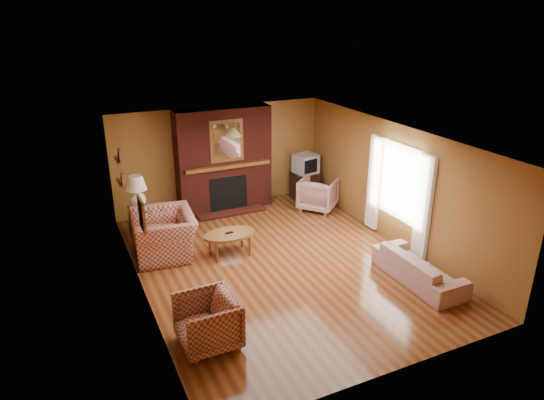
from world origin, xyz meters
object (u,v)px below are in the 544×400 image
side_table (140,220)px  coffee_table (229,236)px  crt_tv (306,164)px  plaid_loveseat (164,234)px  floral_sofa (419,268)px  tv_stand (305,185)px  floral_armchair (318,194)px  table_lamp (137,190)px  plaid_armchair (207,322)px  fireplace (224,161)px

side_table → coffee_table: bearing=-51.7°
coffee_table → crt_tv: size_ratio=1.68×
plaid_loveseat → floral_sofa: bearing=58.2°
side_table → tv_stand: 4.16m
floral_armchair → table_lamp: table_lamp is taller
plaid_loveseat → plaid_armchair: 2.96m
floral_sofa → coffee_table: size_ratio=1.77×
tv_stand → floral_sofa: bearing=-91.3°
plaid_loveseat → floral_armchair: plaid_loveseat is taller
plaid_loveseat → side_table: size_ratio=2.24×
floral_armchair → coffee_table: bearing=75.4°
floral_armchair → crt_tv: (0.08, 0.77, 0.52)m
fireplace → side_table: 2.34m
crt_tv → plaid_armchair: bearing=-131.7°
table_lamp → plaid_loveseat: bearing=-78.1°
plaid_armchair → side_table: plaid_armchair is taller
table_lamp → crt_tv: table_lamp is taller
floral_armchair → side_table: 4.10m
coffee_table → table_lamp: table_lamp is taller
fireplace → plaid_armchair: 5.13m
tv_stand → plaid_armchair: bearing=-131.0°
side_table → floral_sofa: bearing=-45.2°
plaid_armchair → tv_stand: plaid_armchair is taller
fireplace → floral_sofa: size_ratio=1.35×
coffee_table → crt_tv: crt_tv is taller
floral_armchair → side_table: (-4.07, 0.43, -0.09)m
tv_stand → side_table: bearing=-174.5°
plaid_loveseat → coffee_table: (1.12, -0.55, -0.01)m
plaid_loveseat → coffee_table: 1.24m
plaid_loveseat → crt_tv: crt_tv is taller
floral_armchair → table_lamp: size_ratio=1.18×
crt_tv → coffee_table: bearing=-143.3°
plaid_loveseat → side_table: plaid_loveseat is taller
coffee_table → floral_armchair: bearing=25.7°
fireplace → tv_stand: size_ratio=3.62×
side_table → plaid_armchair: bearing=-87.9°
plaid_loveseat → table_lamp: 1.33m
coffee_table → floral_sofa: bearing=-41.2°
table_lamp → floral_armchair: bearing=-6.0°
fireplace → plaid_loveseat: fireplace is taller
floral_sofa → floral_armchair: (0.07, 3.61, 0.11)m
plaid_loveseat → plaid_armchair: (-0.10, -2.96, -0.04)m
floral_armchair → fireplace: bearing=23.7°
plaid_armchair → coffee_table: size_ratio=0.82×
side_table → crt_tv: crt_tv is taller
coffee_table → side_table: side_table is taller
fireplace → side_table: size_ratio=4.19×
plaid_armchair → crt_tv: size_ratio=1.38×
floral_armchair → plaid_armchair: bearing=93.2°
fireplace → table_lamp: 2.18m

